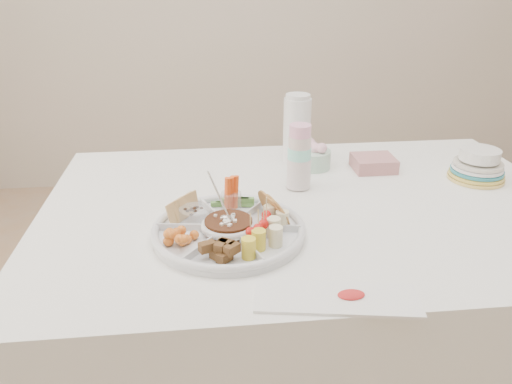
{
  "coord_description": "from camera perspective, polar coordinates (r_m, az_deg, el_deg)",
  "views": [
    {
      "loc": [
        -0.29,
        -1.26,
        1.38
      ],
      "look_at": [
        -0.16,
        -0.06,
        0.83
      ],
      "focal_mm": 35.0,
      "sensor_mm": 36.0,
      "label": 1
    }
  ],
  "objects": [
    {
      "name": "tortillas",
      "position": [
        1.3,
        2.01,
        -2.0
      ],
      "size": [
        0.12,
        0.12,
        0.06
      ],
      "primitive_type": null,
      "rotation": [
        0.0,
        0.0,
        -0.13
      ],
      "color": "#B6832C",
      "rests_on": "party_tray"
    },
    {
      "name": "granola_chunks",
      "position": [
        1.14,
        -3.65,
        -6.68
      ],
      "size": [
        0.11,
        0.11,
        0.04
      ],
      "primitive_type": null,
      "rotation": [
        0.0,
        0.0,
        -0.13
      ],
      "color": "brown",
      "rests_on": "party_tray"
    },
    {
      "name": "plate_stack",
      "position": [
        1.72,
        24.07,
        3.06
      ],
      "size": [
        0.18,
        0.18,
        0.11
      ],
      "primitive_type": "cylinder",
      "rotation": [
        0.0,
        0.0,
        -0.01
      ],
      "color": "gold",
      "rests_on": "dining_table"
    },
    {
      "name": "banana_tomato",
      "position": [
        1.18,
        2.06,
        -4.16
      ],
      "size": [
        0.12,
        0.12,
        0.09
      ],
      "primitive_type": null,
      "rotation": [
        0.0,
        0.0,
        -0.13
      ],
      "color": "#FFDF6F",
      "rests_on": "party_tray"
    },
    {
      "name": "cherries",
      "position": [
        1.21,
        -8.75,
        -4.95
      ],
      "size": [
        0.12,
        0.12,
        0.04
      ],
      "primitive_type": null,
      "rotation": [
        0.0,
        0.0,
        -0.13
      ],
      "color": "orange",
      "rests_on": "party_tray"
    },
    {
      "name": "flower_bowl",
      "position": [
        1.69,
        6.52,
        4.25
      ],
      "size": [
        0.15,
        0.15,
        0.09
      ],
      "primitive_type": "cylinder",
      "rotation": [
        0.0,
        0.0,
        -0.26
      ],
      "color": "#9BD6BC",
      "rests_on": "dining_table"
    },
    {
      "name": "thermos",
      "position": [
        1.71,
        4.7,
        7.3
      ],
      "size": [
        0.11,
        0.11,
        0.24
      ],
      "primitive_type": "cylinder",
      "rotation": [
        0.0,
        0.0,
        0.16
      ],
      "color": "white",
      "rests_on": "dining_table"
    },
    {
      "name": "carrot_cucumber",
      "position": [
        1.35,
        -2.77,
        0.03
      ],
      "size": [
        0.12,
        0.12,
        0.1
      ],
      "primitive_type": null,
      "rotation": [
        0.0,
        0.0,
        -0.13
      ],
      "color": "#FF5819",
      "rests_on": "party_tray"
    },
    {
      "name": "napkin_stack",
      "position": [
        1.71,
        13.28,
        3.22
      ],
      "size": [
        0.13,
        0.12,
        0.04
      ],
      "primitive_type": "cube",
      "rotation": [
        0.0,
        0.0,
        0.0
      ],
      "color": "tan",
      "rests_on": "dining_table"
    },
    {
      "name": "dining_table",
      "position": [
        1.64,
        5.58,
        -13.36
      ],
      "size": [
        1.52,
        1.02,
        0.76
      ],
      "primitive_type": "cube",
      "color": "white",
      "rests_on": "floor"
    },
    {
      "name": "cup_stack",
      "position": [
        1.5,
        4.96,
        4.01
      ],
      "size": [
        0.07,
        0.07,
        0.2
      ],
      "primitive_type": "cylinder",
      "rotation": [
        0.0,
        0.0,
        -0.02
      ],
      "color": "white",
      "rests_on": "dining_table"
    },
    {
      "name": "placemat",
      "position": [
        1.05,
        9.2,
        -11.88
      ],
      "size": [
        0.35,
        0.17,
        0.01
      ],
      "primitive_type": "cube",
      "rotation": [
        0.0,
        0.0,
        -0.17
      ],
      "color": "white",
      "rests_on": "dining_table"
    },
    {
      "name": "bean_dip",
      "position": [
        1.25,
        -3.15,
        -3.84
      ],
      "size": [
        0.13,
        0.13,
        0.04
      ],
      "primitive_type": "cylinder",
      "rotation": [
        0.0,
        0.0,
        -0.13
      ],
      "color": "#3B1E15",
      "rests_on": "party_tray"
    },
    {
      "name": "party_tray",
      "position": [
        1.26,
        -3.14,
        -4.14
      ],
      "size": [
        0.43,
        0.43,
        0.04
      ],
      "primitive_type": "cylinder",
      "rotation": [
        0.0,
        0.0,
        -0.13
      ],
      "color": "silver",
      "rests_on": "dining_table"
    },
    {
      "name": "pita_raisins",
      "position": [
        1.32,
        -7.85,
        -1.88
      ],
      "size": [
        0.13,
        0.13,
        0.06
      ],
      "primitive_type": null,
      "rotation": [
        0.0,
        0.0,
        -0.13
      ],
      "color": "tan",
      "rests_on": "party_tray"
    }
  ]
}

